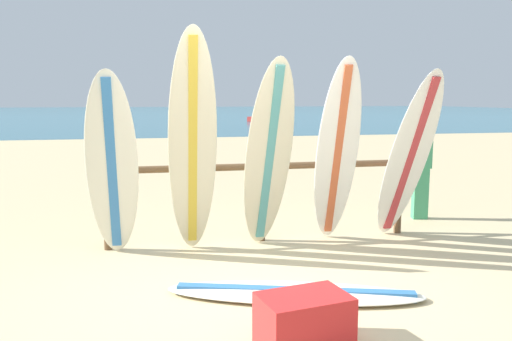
% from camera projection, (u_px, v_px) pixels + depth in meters
% --- Properties ---
extents(ground_plane, '(120.00, 120.00, 0.00)m').
position_uv_depth(ground_plane, '(257.00, 290.00, 4.56)').
color(ground_plane, '#D3BC8C').
extents(ocean_water, '(120.00, 80.00, 0.01)m').
position_uv_depth(ocean_water, '(154.00, 112.00, 60.75)').
color(ocean_water, teal).
rests_on(ocean_water, ground).
extents(surfboard_rack, '(3.61, 0.09, 1.04)m').
position_uv_depth(surfboard_rack, '(261.00, 183.00, 6.06)').
color(surfboard_rack, brown).
rests_on(surfboard_rack, ground).
extents(surfboard_leaning_far_left, '(0.56, 0.58, 1.98)m').
position_uv_depth(surfboard_leaning_far_left, '(112.00, 166.00, 5.36)').
color(surfboard_leaning_far_left, silver).
rests_on(surfboard_leaning_far_left, ground).
extents(surfboard_leaning_left, '(0.52, 0.72, 2.39)m').
position_uv_depth(surfboard_leaning_left, '(193.00, 145.00, 5.41)').
color(surfboard_leaning_left, beige).
rests_on(surfboard_leaning_left, ground).
extents(surfboard_leaning_center_left, '(0.62, 0.80, 2.11)m').
position_uv_depth(surfboard_leaning_center_left, '(269.00, 156.00, 5.61)').
color(surfboard_leaning_center_left, beige).
rests_on(surfboard_leaning_center_left, ground).
extents(surfboard_leaning_center, '(0.57, 0.93, 2.12)m').
position_uv_depth(surfboard_leaning_center, '(337.00, 154.00, 5.78)').
color(surfboard_leaning_center, white).
rests_on(surfboard_leaning_center, ground).
extents(surfboard_leaning_center_right, '(0.65, 1.00, 2.01)m').
position_uv_depth(surfboard_leaning_center_right, '(409.00, 158.00, 5.94)').
color(surfboard_leaning_center_right, white).
rests_on(surfboard_leaning_center_right, ground).
extents(surfboard_lying_on_sand, '(2.27, 1.18, 0.08)m').
position_uv_depth(surfboard_lying_on_sand, '(294.00, 293.00, 4.41)').
color(surfboard_lying_on_sand, white).
rests_on(surfboard_lying_on_sand, ground).
extents(beachgoer_standing, '(0.27, 0.21, 1.53)m').
position_uv_depth(beachgoer_standing, '(422.00, 159.00, 7.17)').
color(beachgoer_standing, '#3F9966').
rests_on(beachgoer_standing, ground).
extents(small_boat_offshore, '(2.45, 2.71, 0.71)m').
position_uv_depth(small_boat_offshore, '(266.00, 118.00, 36.71)').
color(small_boat_offshore, '#B22D28').
rests_on(small_boat_offshore, ocean_water).
extents(cooler_box, '(0.66, 0.50, 0.36)m').
position_uv_depth(cooler_box, '(304.00, 321.00, 3.51)').
color(cooler_box, red).
rests_on(cooler_box, ground).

